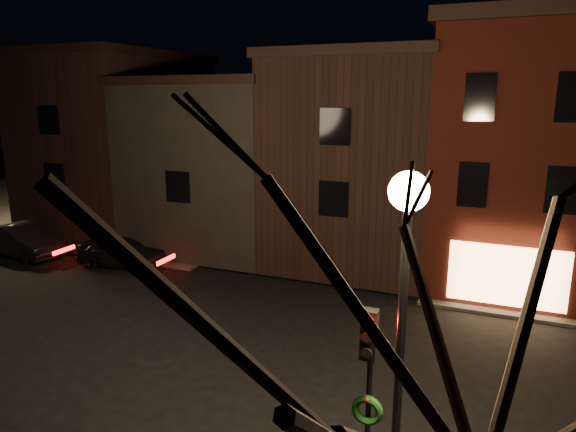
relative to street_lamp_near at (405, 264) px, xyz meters
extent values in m
plane|color=black|center=(-6.20, 6.00, -5.18)|extent=(120.00, 120.00, 0.00)
cube|color=#2D2B28|center=(-26.20, 26.00, -5.12)|extent=(30.00, 30.00, 0.12)
cube|color=#44120C|center=(1.80, 15.50, -0.06)|extent=(6.00, 8.00, 10.00)
cube|color=black|center=(1.80, 15.50, 5.19)|extent=(6.50, 8.50, 0.50)
cube|color=#FFB872|center=(1.80, 11.45, -3.76)|extent=(4.00, 0.12, 2.20)
cube|color=black|center=(-4.70, 16.50, -0.56)|extent=(7.00, 10.00, 9.00)
cube|color=black|center=(-4.70, 16.50, 4.14)|extent=(7.30, 10.30, 0.40)
cube|color=black|center=(-11.95, 16.50, -1.06)|extent=(7.50, 10.00, 8.00)
cube|color=black|center=(-11.95, 16.50, 3.14)|extent=(7.80, 10.30, 0.40)
cube|color=black|center=(-19.20, 16.50, -0.31)|extent=(7.00, 10.00, 9.50)
cube|color=black|center=(-19.20, 16.50, 4.64)|extent=(7.30, 10.30, 0.40)
cylinder|color=black|center=(0.00, 0.00, -2.06)|extent=(0.14, 0.14, 6.00)
sphere|color=#FFD18C|center=(0.00, 0.00, 1.12)|extent=(0.60, 0.60, 0.60)
cylinder|color=black|center=(-0.60, 0.60, -3.06)|extent=(0.10, 0.10, 4.00)
cube|color=black|center=(-0.60, 0.42, -1.46)|extent=(0.28, 0.22, 0.90)
cylinder|color=#FF0C07|center=(-0.60, 0.30, -1.18)|extent=(0.18, 0.06, 0.18)
cylinder|color=black|center=(-0.60, 0.30, -1.46)|extent=(0.18, 0.06, 0.18)
cylinder|color=black|center=(-0.60, 0.30, -1.74)|extent=(0.18, 0.06, 0.18)
torus|color=#0C380F|center=(-0.60, 0.51, -2.96)|extent=(0.58, 0.14, 0.58)
sphere|color=#990C0C|center=(-0.60, 0.49, -2.74)|extent=(0.12, 0.12, 0.12)
imported|color=black|center=(-14.49, 10.45, -4.49)|extent=(4.25, 2.16, 1.39)
imported|color=black|center=(-20.06, 9.82, -4.41)|extent=(4.85, 2.25, 1.54)
camera|label=1|loc=(1.18, -7.49, 2.48)|focal=32.00mm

